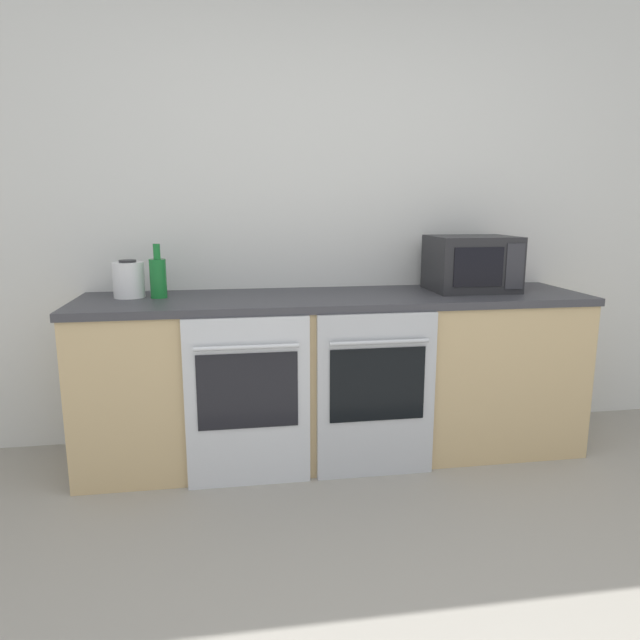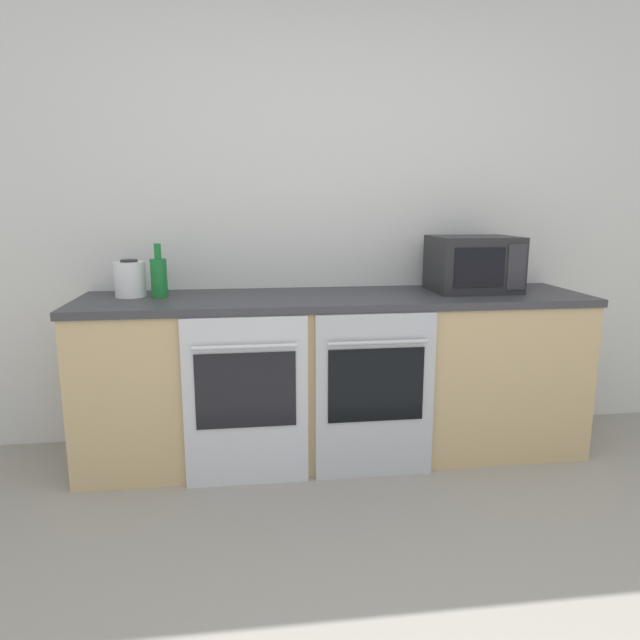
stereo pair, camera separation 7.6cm
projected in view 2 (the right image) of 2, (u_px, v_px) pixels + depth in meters
The scene contains 8 objects.
wall_back at pixel (327, 216), 3.31m from camera, with size 10.00×0.06×2.60m.
counter_back at pixel (335, 375), 3.14m from camera, with size 2.71×0.67×0.89m.
oven_left at pixel (246, 401), 2.75m from camera, with size 0.60×0.06×0.85m.
oven_right at pixel (375, 396), 2.83m from camera, with size 0.60×0.06×0.85m.
microwave at pixel (473, 264), 3.18m from camera, with size 0.46×0.38×0.31m.
bottle_red at pixel (515, 271), 3.32m from camera, with size 0.07×0.07×0.25m.
bottle_green at pixel (159, 276), 2.97m from camera, with size 0.08×0.08×0.28m.
kettle at pixel (130, 279), 2.99m from camera, with size 0.16×0.16×0.20m.
Camera 2 is at (-0.48, -1.26, 1.36)m, focal length 32.00 mm.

